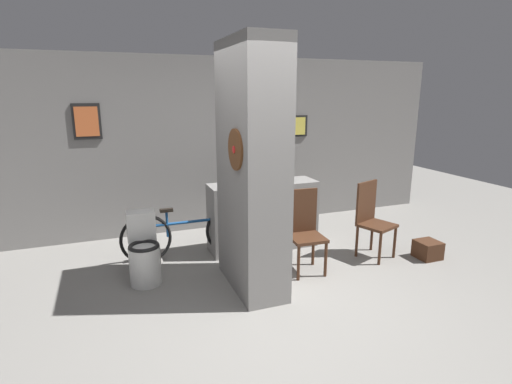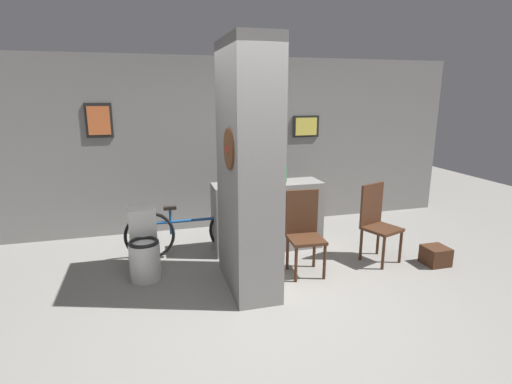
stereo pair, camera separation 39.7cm
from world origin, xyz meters
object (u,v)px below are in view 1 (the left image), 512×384
(toilet, at_px, (144,253))
(chair_near_pillar, at_px, (304,228))
(chair_by_doorway, at_px, (372,217))
(bottle_tall, at_px, (279,172))
(bicycle, at_px, (189,233))

(toilet, height_order, chair_near_pillar, chair_near_pillar)
(chair_near_pillar, bearing_deg, chair_by_doorway, 8.03)
(chair_near_pillar, xyz_separation_m, bottle_tall, (0.04, 0.84, 0.52))
(chair_near_pillar, height_order, bicycle, chair_near_pillar)
(chair_by_doorway, bearing_deg, bicycle, 140.82)
(chair_near_pillar, distance_m, chair_by_doorway, 1.02)
(chair_by_doorway, height_order, bicycle, chair_by_doorway)
(toilet, height_order, bicycle, toilet)
(toilet, height_order, chair_by_doorway, chair_by_doorway)
(toilet, distance_m, chair_near_pillar, 1.86)
(bicycle, distance_m, bottle_tall, 1.43)
(toilet, distance_m, chair_by_doorway, 2.85)
(toilet, bearing_deg, chair_near_pillar, -10.85)
(toilet, relative_size, bottle_tall, 2.31)
(toilet, bearing_deg, bottle_tall, 14.80)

